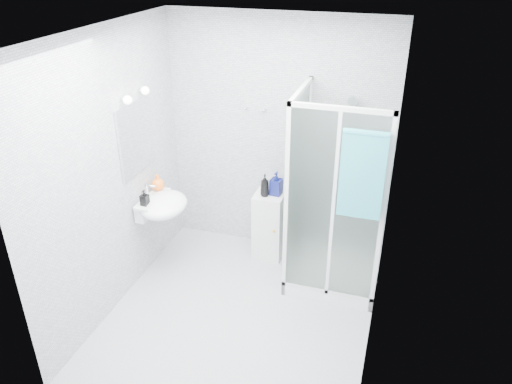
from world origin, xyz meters
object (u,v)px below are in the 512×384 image
(shower_enclosure, at_px, (327,244))
(storage_cabinet, at_px, (269,225))
(shampoo_bottle_a, at_px, (265,185))
(shampoo_bottle_b, at_px, (276,183))
(soap_dispenser_orange, at_px, (158,182))
(hand_towel, at_px, (362,173))
(soap_dispenser_black, at_px, (144,198))
(wall_basin, at_px, (161,205))

(shower_enclosure, height_order, storage_cabinet, shower_enclosure)
(storage_cabinet, relative_size, shampoo_bottle_a, 3.11)
(storage_cabinet, height_order, shampoo_bottle_b, shampoo_bottle_b)
(shower_enclosure, height_order, soap_dispenser_orange, shower_enclosure)
(storage_cabinet, bearing_deg, shower_enclosure, -23.11)
(storage_cabinet, height_order, soap_dispenser_orange, soap_dispenser_orange)
(hand_towel, height_order, soap_dispenser_black, hand_towel)
(shampoo_bottle_b, bearing_deg, shampoo_bottle_a, -147.08)
(soap_dispenser_orange, bearing_deg, soap_dispenser_black, -84.90)
(shower_enclosure, bearing_deg, soap_dispenser_black, -164.81)
(wall_basin, relative_size, soap_dispenser_orange, 3.16)
(storage_cabinet, distance_m, shampoo_bottle_a, 0.51)
(shampoo_bottle_a, xyz_separation_m, soap_dispenser_orange, (-1.04, -0.39, 0.07))
(shower_enclosure, distance_m, storage_cabinet, 0.75)
(storage_cabinet, xyz_separation_m, soap_dispenser_black, (-1.05, -0.76, 0.56))
(shower_enclosure, xyz_separation_m, shampoo_bottle_b, (-0.62, 0.32, 0.45))
(shower_enclosure, height_order, shampoo_bottle_b, shower_enclosure)
(hand_towel, bearing_deg, shampoo_bottle_a, 147.90)
(storage_cabinet, relative_size, soap_dispenser_black, 4.74)
(hand_towel, bearing_deg, soap_dispenser_orange, 172.79)
(hand_towel, relative_size, soap_dispenser_orange, 4.49)
(shampoo_bottle_a, bearing_deg, storage_cabinet, 45.47)
(shampoo_bottle_b, bearing_deg, storage_cabinet, -157.18)
(wall_basin, xyz_separation_m, storage_cabinet, (0.97, 0.60, -0.41))
(shower_enclosure, height_order, soap_dispenser_black, shower_enclosure)
(soap_dispenser_orange, bearing_deg, hand_towel, -7.21)
(soap_dispenser_black, bearing_deg, shower_enclosure, 15.19)
(wall_basin, height_order, soap_dispenser_orange, soap_dispenser_orange)
(wall_basin, relative_size, soap_dispenser_black, 3.48)
(shampoo_bottle_a, distance_m, soap_dispenser_black, 1.25)
(shampoo_bottle_a, bearing_deg, shower_enclosure, -18.74)
(soap_dispenser_orange, bearing_deg, storage_cabinet, 21.49)
(shampoo_bottle_b, distance_m, soap_dispenser_black, 1.37)
(soap_dispenser_orange, bearing_deg, shampoo_bottle_b, 21.57)
(hand_towel, bearing_deg, shampoo_bottle_b, 142.31)
(hand_towel, relative_size, shampoo_bottle_a, 3.24)
(shower_enclosure, bearing_deg, shampoo_bottle_a, 161.26)
(soap_dispenser_orange, bearing_deg, wall_basin, -56.24)
(shampoo_bottle_a, bearing_deg, soap_dispenser_black, -144.58)
(storage_cabinet, bearing_deg, soap_dispenser_orange, -158.91)
(soap_dispenser_black, bearing_deg, wall_basin, 60.48)
(storage_cabinet, bearing_deg, soap_dispenser_black, -144.54)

